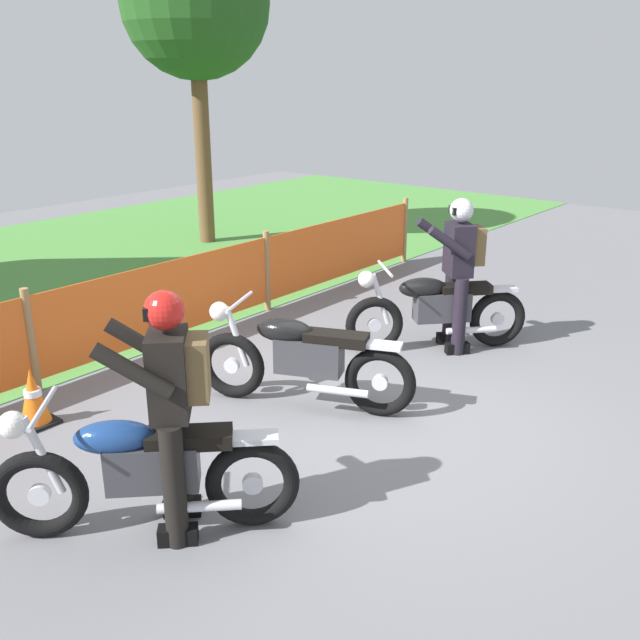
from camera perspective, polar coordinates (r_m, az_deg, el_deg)
ground at (r=6.45m, az=3.81°, el=-7.78°), size 24.00×24.00×0.02m
grass_verge at (r=11.38m, az=-24.49°, el=2.70°), size 24.00×7.76×0.01m
barrier_fence at (r=8.04m, az=-12.31°, el=1.62°), size 9.82×0.08×1.05m
tree_near_right at (r=12.92m, az=-10.09°, el=23.85°), size 2.49×2.49×5.29m
motorcycle_lead at (r=7.85m, az=9.40°, el=0.87°), size 1.59×1.47×0.97m
motorcycle_trailing at (r=6.42m, az=-1.45°, el=-3.12°), size 1.00×1.94×0.98m
motorcycle_third at (r=4.86m, az=-14.11°, el=-11.70°), size 1.51×1.52×0.96m
rider_lead at (r=7.79m, az=11.16°, el=4.29°), size 0.77×0.76×1.69m
rider_third at (r=4.61m, az=-11.87°, el=-6.48°), size 0.76×0.77×1.69m
traffic_cone at (r=6.66m, az=-22.21°, el=-5.81°), size 0.32×0.32×0.53m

